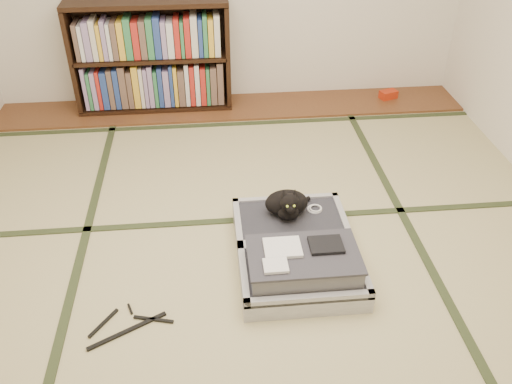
{
  "coord_description": "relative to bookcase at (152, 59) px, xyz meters",
  "views": [
    {
      "loc": [
        -0.21,
        -2.31,
        2.12
      ],
      "look_at": [
        0.05,
        0.35,
        0.25
      ],
      "focal_mm": 38.0,
      "sensor_mm": 36.0,
      "label": 1
    }
  ],
  "objects": [
    {
      "name": "room_shell",
      "position": [
        0.65,
        -2.07,
        1.01
      ],
      "size": [
        4.5,
        4.5,
        4.5
      ],
      "color": "white",
      "rests_on": "ground"
    },
    {
      "name": "wood_strip",
      "position": [
        0.65,
        -0.07,
        -0.44
      ],
      "size": [
        4.0,
        0.5,
        0.02
      ],
      "primitive_type": "cube",
      "color": "brown",
      "rests_on": "ground"
    },
    {
      "name": "floor",
      "position": [
        0.65,
        -2.07,
        -0.45
      ],
      "size": [
        4.5,
        4.5,
        0.0
      ],
      "primitive_type": "plane",
      "color": "tan",
      "rests_on": "ground"
    },
    {
      "name": "hanger",
      "position": [
        -0.02,
        -2.48,
        -0.44
      ],
      "size": [
        0.42,
        0.29,
        0.01
      ],
      "color": "black",
      "rests_on": "floor"
    },
    {
      "name": "red_item",
      "position": [
        2.06,
        -0.04,
        -0.4
      ],
      "size": [
        0.17,
        0.14,
        0.07
      ],
      "primitive_type": "cube",
      "rotation": [
        0.0,
        0.0,
        0.34
      ],
      "color": "#B2280E",
      "rests_on": "wood_strip"
    },
    {
      "name": "cable_coil",
      "position": [
        1.06,
        -1.77,
        -0.31
      ],
      "size": [
        0.09,
        0.09,
        0.02
      ],
      "color": "white",
      "rests_on": "suitcase"
    },
    {
      "name": "cat",
      "position": [
        0.88,
        -1.81,
        -0.23
      ],
      "size": [
        0.3,
        0.3,
        0.24
      ],
      "color": "black",
      "rests_on": "suitcase"
    },
    {
      "name": "bookcase",
      "position": [
        0.0,
        0.0,
        0.0
      ],
      "size": [
        1.29,
        0.3,
        0.92
      ],
      "color": "black",
      "rests_on": "wood_strip"
    },
    {
      "name": "tatami_borders",
      "position": [
        0.65,
        -1.58,
        -0.45
      ],
      "size": [
        4.0,
        4.5,
        0.01
      ],
      "color": "#2D381E",
      "rests_on": "ground"
    },
    {
      "name": "suitcase",
      "position": [
        0.9,
        -2.11,
        -0.36
      ],
      "size": [
        0.67,
        0.89,
        0.26
      ],
      "color": "silver",
      "rests_on": "floor"
    }
  ]
}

